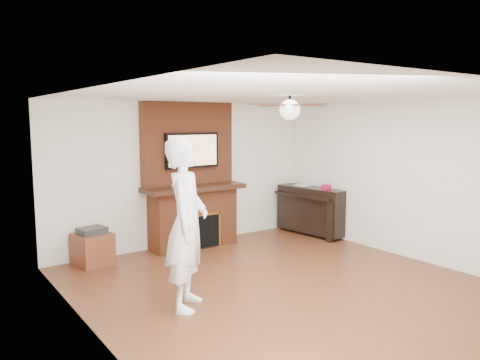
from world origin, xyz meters
TOP-DOWN VIEW (x-y plane):
  - room_shell at (0.00, 0.00)m, footprint 5.36×5.86m
  - fireplace at (0.00, 2.55)m, footprint 1.78×0.64m
  - tv at (0.00, 2.50)m, footprint 1.00×0.08m
  - ceiling_fan at (-0.00, 0.00)m, footprint 1.21×1.21m
  - person at (-1.37, 0.21)m, footprint 0.85×0.88m
  - side_table at (-1.76, 2.48)m, footprint 0.59×0.59m
  - piano at (2.28, 1.95)m, footprint 0.69×1.44m
  - cable_box at (-0.21, 2.45)m, footprint 0.37×0.25m
  - candle_orange at (-0.20, 2.38)m, footprint 0.07×0.07m
  - candle_green at (-0.08, 2.37)m, footprint 0.07×0.07m
  - candle_cream at (0.19, 2.39)m, footprint 0.08×0.08m
  - candle_blue at (0.15, 2.32)m, footprint 0.07×0.07m

SIDE VIEW (x-z plane):
  - candle_green at x=-0.08m, z-range 0.00..0.09m
  - candle_blue at x=0.15m, z-range 0.00..0.09m
  - candle_cream at x=0.19m, z-range 0.00..0.11m
  - candle_orange at x=-0.20m, z-range 0.00..0.12m
  - side_table at x=-1.76m, z-range -0.02..0.55m
  - piano at x=2.28m, z-range -0.01..0.99m
  - fireplace at x=0.00m, z-range -0.25..2.25m
  - person at x=-1.37m, z-range 0.00..2.00m
  - cable_box at x=-0.21m, z-range 1.08..1.13m
  - room_shell at x=0.00m, z-range -0.18..2.68m
  - tv at x=0.00m, z-range 1.38..1.98m
  - ceiling_fan at x=0.00m, z-range 2.18..2.49m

